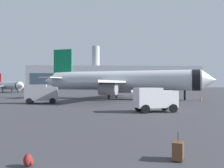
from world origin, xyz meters
TOP-DOWN VIEW (x-y plane):
  - airplane_at_gate at (5.02, 44.01)m, footprint 34.17×31.35m
  - airplane_taxiing at (-31.19, 84.81)m, footprint 18.41×20.11m
  - service_truck at (-8.38, 33.35)m, footprint 5.02×2.98m
  - cargo_van at (6.38, 20.96)m, footprint 4.68×2.96m
  - safety_cone_near at (19.15, 38.79)m, footprint 0.44×0.44m
  - safety_cone_mid at (2.63, 54.87)m, footprint 0.44×0.44m
  - rolling_suitcase at (3.35, 4.41)m, footprint 0.63×0.75m
  - traveller_backpack at (-2.36, 3.99)m, footprint 0.36×0.40m
  - terminal_building at (10.55, 138.73)m, footprint 96.26×21.44m

SIDE VIEW (x-z plane):
  - traveller_backpack at x=-2.36m, z-range -0.01..0.47m
  - safety_cone_near at x=19.15m, z-range -0.01..0.70m
  - safety_cone_mid at x=2.63m, z-range -0.01..0.70m
  - rolling_suitcase at x=3.35m, z-range -0.16..0.94m
  - cargo_van at x=6.38m, z-range 0.15..2.75m
  - service_truck at x=-8.38m, z-range 0.16..3.05m
  - airplane_taxiing at x=-31.19m, z-range -1.06..5.90m
  - airplane_at_gate at x=5.02m, z-range -1.59..8.91m
  - terminal_building at x=10.55m, z-range -5.89..18.99m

